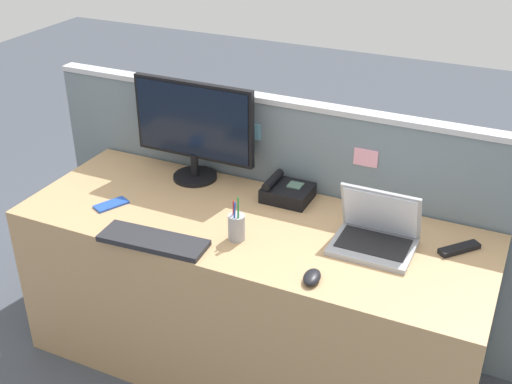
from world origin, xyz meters
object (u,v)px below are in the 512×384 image
at_px(desk_phone, 287,192).
at_px(computer_mouse_right_hand, 312,277).
at_px(keyboard_main, 153,241).
at_px(cell_phone_blue_case, 111,204).
at_px(desktop_monitor, 194,126).
at_px(pen_cup, 237,227).
at_px(laptop, 376,232).
at_px(tv_remote, 459,249).

relative_size(desk_phone, computer_mouse_right_hand, 2.00).
relative_size(keyboard_main, cell_phone_blue_case, 3.02).
xyz_separation_m(desktop_monitor, cell_phone_blue_case, (-0.20, -0.38, -0.25)).
height_order(computer_mouse_right_hand, cell_phone_blue_case, computer_mouse_right_hand).
relative_size(desk_phone, pen_cup, 1.07).
distance_m(desktop_monitor, pen_cup, 0.60).
distance_m(desk_phone, keyboard_main, 0.63).
bearing_deg(laptop, keyboard_main, -155.84).
distance_m(pen_cup, cell_phone_blue_case, 0.60).
bearing_deg(desktop_monitor, cell_phone_blue_case, -117.23).
bearing_deg(pen_cup, computer_mouse_right_hand, -20.29).
relative_size(laptop, desk_phone, 1.52).
bearing_deg(laptop, cell_phone_blue_case, -171.01).
distance_m(laptop, computer_mouse_right_hand, 0.35).
distance_m(desktop_monitor, keyboard_main, 0.62).
relative_size(desktop_monitor, keyboard_main, 1.35).
bearing_deg(cell_phone_blue_case, laptop, 34.62).
relative_size(desktop_monitor, laptop, 1.89).
xyz_separation_m(desk_phone, tv_remote, (0.75, -0.10, -0.02)).
xyz_separation_m(desk_phone, computer_mouse_right_hand, (0.31, -0.51, -0.02)).
bearing_deg(computer_mouse_right_hand, keyboard_main, 176.44).
height_order(desk_phone, cell_phone_blue_case, desk_phone).
height_order(keyboard_main, tv_remote, keyboard_main).
distance_m(computer_mouse_right_hand, cell_phone_blue_case, 0.97).
relative_size(keyboard_main, computer_mouse_right_hand, 4.27).
xyz_separation_m(desktop_monitor, tv_remote, (1.20, -0.11, -0.25)).
bearing_deg(desk_phone, tv_remote, -7.59).
distance_m(desktop_monitor, tv_remote, 1.23).
distance_m(laptop, pen_cup, 0.53).
bearing_deg(pen_cup, tv_remote, 19.35).
bearing_deg(keyboard_main, laptop, 20.22).
bearing_deg(laptop, tv_remote, 17.64).
xyz_separation_m(desktop_monitor, computer_mouse_right_hand, (0.77, -0.52, -0.24)).
height_order(laptop, pen_cup, laptop).
distance_m(computer_mouse_right_hand, tv_remote, 0.60).
height_order(desk_phone, keyboard_main, desk_phone).
bearing_deg(desktop_monitor, desk_phone, -1.54).
height_order(desk_phone, tv_remote, desk_phone).
bearing_deg(computer_mouse_right_hand, pen_cup, 153.53).
height_order(desktop_monitor, pen_cup, desktop_monitor).
bearing_deg(laptop, pen_cup, -159.64).
bearing_deg(laptop, desktop_monitor, 167.09).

